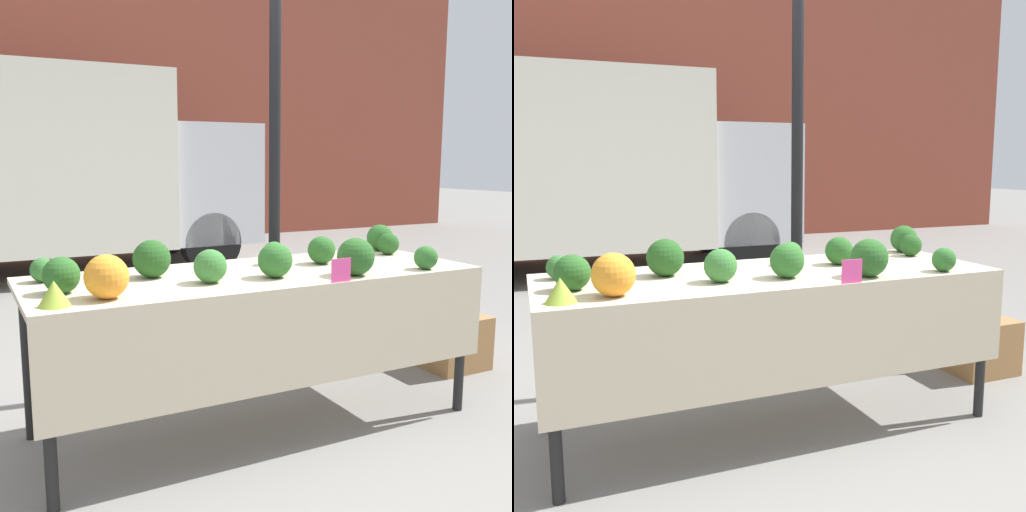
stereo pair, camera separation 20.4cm
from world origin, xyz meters
The scene contains 20 objects.
ground_plane centered at (0.00, 0.00, 0.00)m, with size 40.00×40.00×0.00m, color gray.
building_facade centered at (0.00, 7.39, 2.76)m, with size 16.00×0.60×5.52m.
tent_pole centered at (0.43, 0.59, 1.38)m, with size 0.07×0.07×2.77m.
parked_truck centered at (-0.24, 4.85, 1.25)m, with size 4.39×2.03×2.33m.
market_table centered at (0.00, -0.06, 0.69)m, with size 2.21×0.80×0.79m.
orange_cauliflower centered at (-0.79, -0.25, 0.88)m, with size 0.18×0.18×0.18m.
romanesco_head centered at (-0.99, -0.28, 0.84)m, with size 0.12×0.12×0.10m.
broccoli_head_0 centered at (0.38, -0.29, 0.88)m, with size 0.18×0.18×0.18m.
broccoli_head_1 centered at (-0.93, -0.06, 0.86)m, with size 0.15×0.15×0.15m.
broccoli_head_2 centered at (0.02, -0.17, 0.87)m, with size 0.16×0.16×0.16m.
broccoli_head_3 centered at (0.18, 0.14, 0.85)m, with size 0.12×0.12×0.12m.
broccoli_head_4 centered at (-0.97, 0.22, 0.84)m, with size 0.11×0.11×0.11m.
broccoli_head_5 centered at (0.42, 0.05, 0.86)m, with size 0.15×0.15×0.15m.
broccoli_head_6 centered at (-0.50, 0.09, 0.88)m, with size 0.18×0.18×0.18m.
broccoli_head_7 centered at (-0.30, -0.14, 0.86)m, with size 0.15×0.15×0.15m.
broccoli_head_8 centered at (0.94, 0.15, 0.85)m, with size 0.13×0.13×0.13m.
broccoli_head_9 centered at (0.80, -0.32, 0.85)m, with size 0.12×0.12×0.12m.
broccoli_head_10 centered at (0.99, 0.29, 0.87)m, with size 0.16×0.16×0.16m.
price_sign centered at (0.23, -0.39, 0.84)m, with size 0.10×0.01×0.11m.
produce_crate centered at (1.52, 0.18, 0.17)m, with size 0.39×0.34×0.35m.
Camera 1 is at (-1.31, -2.58, 1.33)m, focal length 42.00 mm.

